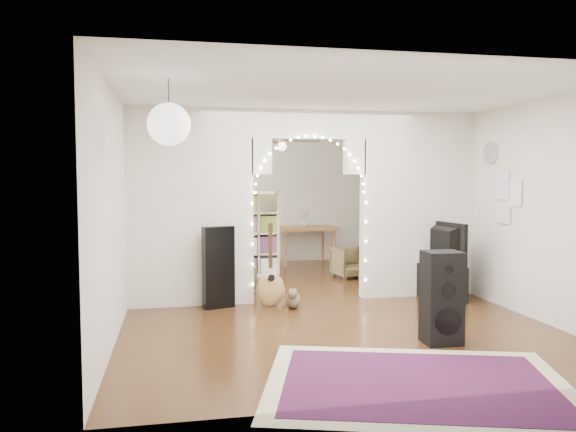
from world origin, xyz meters
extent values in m
plane|color=black|center=(0.00, 0.00, 0.00)|extent=(7.50, 7.50, 0.00)
cube|color=white|center=(0.00, 0.00, 2.70)|extent=(5.00, 7.50, 0.02)
cube|color=silver|center=(0.00, 3.75, 1.35)|extent=(5.00, 0.02, 2.70)
cube|color=silver|center=(0.00, -3.75, 1.35)|extent=(5.00, 0.02, 2.70)
cube|color=silver|center=(-2.50, 0.00, 1.35)|extent=(0.02, 7.50, 2.70)
cube|color=silver|center=(2.50, 0.00, 1.35)|extent=(0.02, 7.50, 2.70)
cube|color=silver|center=(-1.65, 0.00, 1.35)|extent=(1.70, 0.20, 2.70)
cube|color=silver|center=(1.65, 0.00, 1.35)|extent=(1.70, 0.20, 2.70)
cube|color=silver|center=(0.00, 0.00, 2.50)|extent=(1.60, 0.20, 0.40)
cube|color=white|center=(-2.47, 1.80, 1.50)|extent=(0.04, 1.20, 1.40)
cylinder|color=white|center=(2.48, -0.60, 2.10)|extent=(0.03, 0.31, 0.31)
sphere|color=white|center=(-1.90, -2.40, 2.25)|extent=(0.40, 0.40, 0.40)
cube|color=maroon|center=(0.15, -3.40, 0.01)|extent=(3.01, 2.57, 0.02)
cube|color=black|center=(-1.30, -0.25, 0.55)|extent=(0.44, 0.27, 1.11)
ellipsoid|color=#B28547|center=(-0.60, -0.31, 0.41)|extent=(0.41, 0.28, 0.46)
cube|color=black|center=(-0.60, -0.31, 0.79)|extent=(0.05, 0.04, 0.53)
cube|color=black|center=(-0.60, -0.31, 1.08)|extent=(0.06, 0.05, 0.12)
ellipsoid|color=brown|center=(-0.32, -0.47, 0.11)|extent=(0.27, 0.35, 0.23)
sphere|color=brown|center=(-0.35, -0.60, 0.23)|extent=(0.16, 0.16, 0.13)
cone|color=brown|center=(-0.38, -0.60, 0.29)|extent=(0.04, 0.04, 0.05)
cone|color=brown|center=(-0.32, -0.60, 0.29)|extent=(0.04, 0.04, 0.05)
cylinder|color=brown|center=(-0.28, -0.30, 0.04)|extent=(0.08, 0.21, 0.07)
cube|color=black|center=(0.90, -2.33, 0.49)|extent=(0.40, 0.35, 0.98)
cylinder|color=black|center=(0.89, -2.50, 0.27)|extent=(0.28, 0.03, 0.28)
cylinder|color=black|center=(0.89, -2.50, 0.60)|extent=(0.15, 0.03, 0.15)
cylinder|color=black|center=(0.89, -2.50, 0.82)|extent=(0.09, 0.02, 0.09)
cube|color=black|center=(1.85, -0.25, 0.25)|extent=(0.55, 1.05, 0.50)
imported|color=black|center=(1.85, -0.25, 0.81)|extent=(0.30, 1.08, 0.62)
cube|color=beige|center=(-0.78, 2.19, 0.76)|extent=(1.51, 0.87, 1.51)
cube|color=brown|center=(0.71, 3.29, 0.73)|extent=(1.28, 0.93, 0.05)
cylinder|color=brown|center=(0.23, 2.91, 0.35)|extent=(0.05, 0.05, 0.70)
cylinder|color=brown|center=(1.26, 3.03, 0.35)|extent=(0.05, 0.05, 0.70)
cylinder|color=brown|center=(0.16, 3.55, 0.35)|extent=(0.05, 0.05, 0.70)
cylinder|color=brown|center=(1.19, 3.66, 0.35)|extent=(0.05, 0.05, 0.70)
imported|color=white|center=(0.71, 3.29, 0.85)|extent=(0.20, 0.20, 0.19)
imported|color=brown|center=(-0.99, 0.50, 0.22)|extent=(0.63, 0.64, 0.45)
imported|color=brown|center=(1.16, 1.60, 0.27)|extent=(0.66, 0.67, 0.53)
camera|label=1|loc=(-1.85, -7.75, 1.77)|focal=35.00mm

